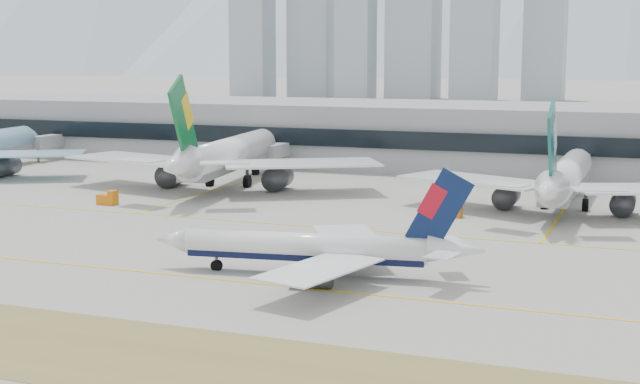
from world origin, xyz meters
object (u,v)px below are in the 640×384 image
at_px(widebody_eva, 226,157).
at_px(terminal, 458,135).
at_px(widebody_cathay, 565,179).
at_px(taxiing_airliner, 317,249).

height_order(widebody_eva, terminal, widebody_eva).
xyz_separation_m(widebody_cathay, terminal, (-30.92, 55.32, 2.08)).
height_order(taxiing_airliner, terminal, terminal).
distance_m(widebody_eva, terminal, 62.93).
relative_size(taxiing_airliner, terminal, 0.15).
bearing_deg(taxiing_airliner, terminal, -94.58).
bearing_deg(widebody_cathay, terminal, 29.24).
relative_size(widebody_eva, terminal, 0.23).
relative_size(taxiing_airliner, widebody_cathay, 0.71).
distance_m(taxiing_airliner, widebody_cathay, 62.69).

